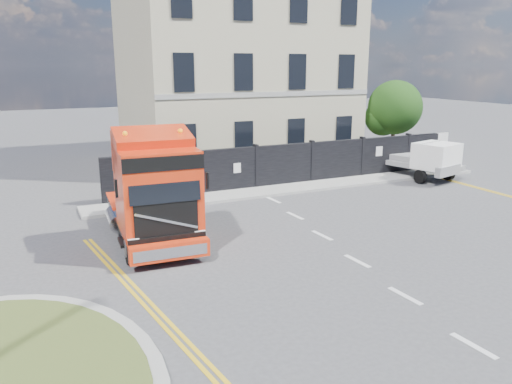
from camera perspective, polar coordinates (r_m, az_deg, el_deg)
name	(u,v)px	position (r m, az deg, el deg)	size (l,w,h in m)	color
ground	(262,273)	(14.09, 0.65, -9.27)	(120.00, 120.00, 0.00)	#424244
hoarding_fence	(303,163)	(24.39, 5.44, 3.28)	(18.80, 0.25, 2.00)	black
georgian_building	(233,63)	(30.44, -2.63, 14.54)	(12.30, 10.30, 12.80)	#B1AC8D
tree	(392,110)	(31.13, 15.28, 9.03)	(3.20, 3.20, 4.80)	#382619
pavement_far	(302,187)	(23.56, 5.33, 0.55)	(20.00, 1.60, 0.12)	gray
truck	(154,195)	(16.06, -11.53, -0.38)	(2.61, 6.24, 3.67)	black
flatbed_pickup	(428,159)	(26.56, 19.03, 3.55)	(2.96, 5.01, 1.94)	gray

